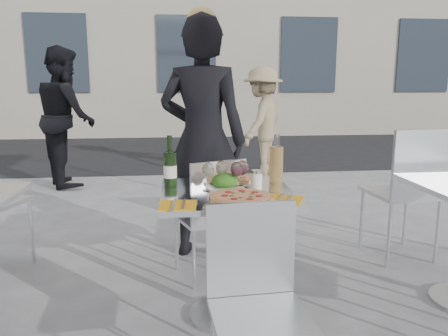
{
  "coord_description": "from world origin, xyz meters",
  "views": [
    {
      "loc": [
        -0.27,
        -2.32,
        1.34
      ],
      "look_at": [
        0.0,
        0.15,
        0.85
      ],
      "focal_mm": 35.0,
      "sensor_mm": 36.0,
      "label": 1
    }
  ],
  "objects": [
    {
      "name": "ground",
      "position": [
        0.0,
        0.0,
        0.0
      ],
      "size": [
        80.0,
        80.0,
        0.0
      ],
      "primitive_type": "plane",
      "color": "slate"
    },
    {
      "name": "street_asphalt",
      "position": [
        0.0,
        6.5,
        0.0
      ],
      "size": [
        24.0,
        5.0,
        0.0
      ],
      "primitive_type": "cube",
      "color": "black",
      "rests_on": "ground"
    },
    {
      "name": "main_table",
      "position": [
        0.0,
        0.0,
        0.54
      ],
      "size": [
        0.72,
        0.72,
        0.75
      ],
      "color": "#B7BABF",
      "rests_on": "ground"
    },
    {
      "name": "chair_far",
      "position": [
        -0.04,
        0.48,
        0.5
      ],
      "size": [
        0.5,
        0.5,
        0.85
      ],
      "rotation": [
        0.0,
        0.0,
        3.49
      ],
      "color": "silver",
      "rests_on": "ground"
    },
    {
      "name": "chair_near",
      "position": [
        0.04,
        -0.68,
        0.5
      ],
      "size": [
        0.41,
        0.42,
        0.85
      ],
      "rotation": [
        0.0,
        0.0,
        0.06
      ],
      "color": "silver",
      "rests_on": "ground"
    },
    {
      "name": "side_chair_rfar",
      "position": [
        1.44,
        0.65,
        0.6
      ],
      "size": [
        0.51,
        0.52,
        1.02
      ],
      "rotation": [
        0.0,
        0.0,
        3.24
      ],
      "color": "silver",
      "rests_on": "ground"
    },
    {
      "name": "woman_diner",
      "position": [
        -0.08,
        0.95,
        0.91
      ],
      "size": [
        0.77,
        0.62,
        1.82
      ],
      "primitive_type": "imported",
      "rotation": [
        0.0,
        0.0,
        2.82
      ],
      "color": "black",
      "rests_on": "ground"
    },
    {
      "name": "pedestrian_a",
      "position": [
        -1.7,
        3.56,
        0.9
      ],
      "size": [
        0.96,
        1.07,
        1.79
      ],
      "primitive_type": "imported",
      "rotation": [
        0.0,
        0.0,
        1.97
      ],
      "color": "black",
      "rests_on": "ground"
    },
    {
      "name": "pedestrian_b",
      "position": [
        0.95,
        3.85,
        0.78
      ],
      "size": [
        1.03,
        1.16,
        1.56
      ],
      "primitive_type": "imported",
      "rotation": [
        0.0,
        0.0,
        4.15
      ],
      "color": "#907D5D",
      "rests_on": "ground"
    },
    {
      "name": "pizza_near",
      "position": [
        0.06,
        -0.18,
        0.76
      ],
      "size": [
        0.33,
        0.33,
        0.02
      ],
      "color": "tan",
      "rests_on": "main_table"
    },
    {
      "name": "pizza_far",
      "position": [
        0.04,
        0.22,
        0.77
      ],
      "size": [
        0.32,
        0.32,
        0.03
      ],
      "color": "white",
      "rests_on": "main_table"
    },
    {
      "name": "salad_plate",
      "position": [
        -0.0,
        0.06,
        0.79
      ],
      "size": [
        0.22,
        0.22,
        0.09
      ],
      "color": "white",
      "rests_on": "main_table"
    },
    {
      "name": "wine_bottle",
      "position": [
        -0.31,
        0.13,
        0.86
      ],
      "size": [
        0.07,
        0.08,
        0.29
      ],
      "color": "#284B1C",
      "rests_on": "main_table"
    },
    {
      "name": "carafe",
      "position": [
        0.31,
        0.16,
        0.87
      ],
      "size": [
        0.08,
        0.08,
        0.29
      ],
      "color": "#DCB25D",
      "rests_on": "main_table"
    },
    {
      "name": "sugar_shaker",
      "position": [
        0.17,
        0.03,
        0.8
      ],
      "size": [
        0.06,
        0.06,
        0.11
      ],
      "color": "white",
      "rests_on": "main_table"
    },
    {
      "name": "wineglass_white_a",
      "position": [
        -0.1,
        0.02,
        0.86
      ],
      "size": [
        0.07,
        0.07,
        0.16
      ],
      "color": "white",
      "rests_on": "main_table"
    },
    {
      "name": "wineglass_white_b",
      "position": [
        -0.02,
        0.08,
        0.86
      ],
      "size": [
        0.07,
        0.07,
        0.16
      ],
      "color": "white",
      "rests_on": "main_table"
    },
    {
      "name": "wineglass_red_a",
      "position": [
        0.06,
        0.03,
        0.86
      ],
      "size": [
        0.07,
        0.07,
        0.16
      ],
      "color": "white",
      "rests_on": "main_table"
    },
    {
      "name": "wineglass_red_b",
      "position": [
        0.1,
        0.07,
        0.86
      ],
      "size": [
        0.07,
        0.07,
        0.16
      ],
      "color": "white",
      "rests_on": "main_table"
    },
    {
      "name": "napkin_left",
      "position": [
        -0.27,
        -0.26,
        0.75
      ],
      "size": [
        0.19,
        0.2,
        0.01
      ],
      "rotation": [
        0.0,
        0.0,
        -0.08
      ],
      "color": "#EBA314",
      "rests_on": "main_table"
    },
    {
      "name": "napkin_right",
      "position": [
        0.27,
        -0.21,
        0.75
      ],
      "size": [
        0.24,
        0.24,
        0.01
      ],
      "rotation": [
        0.0,
        0.0,
        -0.45
      ],
      "color": "#EBA314",
      "rests_on": "main_table"
    }
  ]
}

